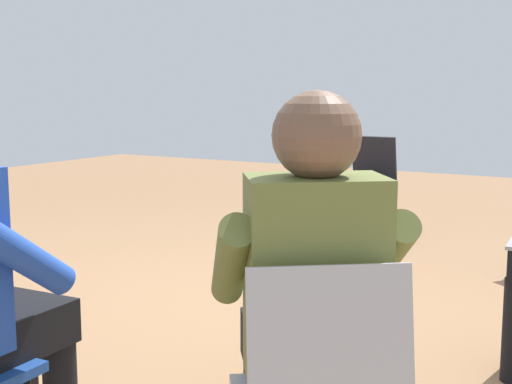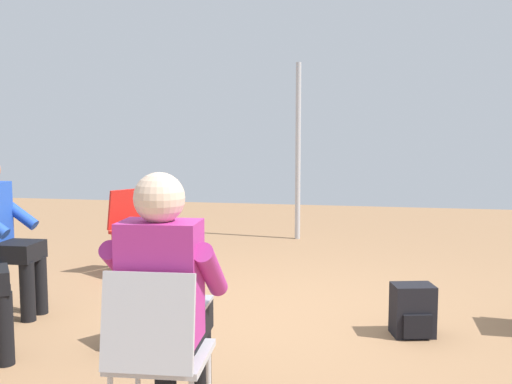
{
  "view_description": "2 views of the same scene",
  "coord_description": "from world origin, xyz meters",
  "px_view_note": "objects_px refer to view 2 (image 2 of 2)",
  "views": [
    {
      "loc": [
        2.03,
        -3.3,
        1.24
      ],
      "look_at": [
        0.14,
        -0.09,
        0.7
      ],
      "focal_mm": 50.0,
      "sensor_mm": 36.0,
      "label": 1
    },
    {
      "loc": [
        4.13,
        0.73,
        1.4
      ],
      "look_at": [
        0.25,
        -0.03,
        0.99
      ],
      "focal_mm": 40.0,
      "sensor_mm": 36.0,
      "label": 2
    }
  ],
  "objects_px": {
    "chair_east": "(157,349)",
    "chair_southwest": "(133,225)",
    "backpack_near_laptop_user": "(133,323)",
    "backpack_by_empty_chair": "(412,313)",
    "person_with_laptop": "(167,293)"
  },
  "relations": [
    {
      "from": "chair_southwest",
      "to": "person_with_laptop",
      "type": "bearing_deg",
      "value": 56.39
    },
    {
      "from": "chair_east",
      "to": "chair_southwest",
      "type": "xyz_separation_m",
      "value": [
        -3.04,
        -1.42,
        0.0
      ]
    },
    {
      "from": "chair_east",
      "to": "backpack_near_laptop_user",
      "type": "relative_size",
      "value": 2.36
    },
    {
      "from": "chair_east",
      "to": "backpack_near_laptop_user",
      "type": "height_order",
      "value": "chair_east"
    },
    {
      "from": "chair_southwest",
      "to": "backpack_by_empty_chair",
      "type": "bearing_deg",
      "value": 94.74
    },
    {
      "from": "chair_east",
      "to": "person_with_laptop",
      "type": "bearing_deg",
      "value": 90.0
    },
    {
      "from": "chair_southwest",
      "to": "backpack_near_laptop_user",
      "type": "bearing_deg",
      "value": 53.55
    },
    {
      "from": "person_with_laptop",
      "to": "backpack_by_empty_chair",
      "type": "distance_m",
      "value": 2.09
    },
    {
      "from": "chair_southwest",
      "to": "backpack_by_empty_chair",
      "type": "distance_m",
      "value": 2.9
    },
    {
      "from": "chair_east",
      "to": "person_with_laptop",
      "type": "height_order",
      "value": "person_with_laptop"
    },
    {
      "from": "chair_southwest",
      "to": "backpack_by_empty_chair",
      "type": "height_order",
      "value": "chair_southwest"
    },
    {
      "from": "chair_southwest",
      "to": "backpack_near_laptop_user",
      "type": "distance_m",
      "value": 2.01
    },
    {
      "from": "backpack_near_laptop_user",
      "to": "backpack_by_empty_chair",
      "type": "relative_size",
      "value": 1.0
    },
    {
      "from": "chair_east",
      "to": "backpack_by_empty_chair",
      "type": "height_order",
      "value": "chair_east"
    },
    {
      "from": "chair_southwest",
      "to": "person_with_laptop",
      "type": "distance_m",
      "value": 3.2
    }
  ]
}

